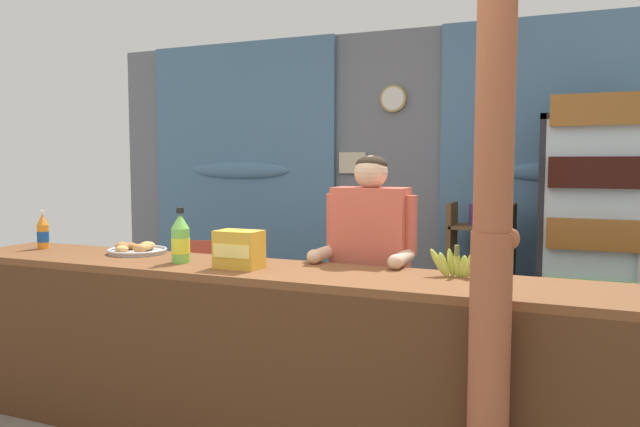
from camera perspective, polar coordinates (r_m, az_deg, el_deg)
name	(u,v)px	position (r m, az deg, el deg)	size (l,w,h in m)	color
ground_plane	(337,408)	(3.97, 1.57, -17.49)	(7.76, 7.76, 0.00)	slate
back_wall_curtained	(408,182)	(5.22, 8.10, 2.87)	(5.78, 0.22, 2.59)	slate
stall_counter	(284,344)	(3.15, -3.38, -11.91)	(4.27, 0.59, 0.95)	brown
timber_post	(492,245)	(2.47, 15.60, -2.82)	(0.18, 0.16, 2.47)	#995133
drink_fridge	(592,230)	(4.54, 23.83, -1.37)	(0.67, 0.62, 1.93)	#232328
bottle_shelf_rack	(480,280)	(4.81, 14.58, -5.93)	(0.48, 0.28, 1.20)	brown
plastic_lawn_chair	(213,288)	(5.08, -9.88, -6.77)	(0.56, 0.56, 0.86)	#E5563D
shopkeeper	(370,255)	(3.53, 4.63, -3.81)	(0.54, 0.42, 1.54)	#28282D
soda_bottle_lime_soda	(180,239)	(3.48, -12.76, -2.35)	(0.10, 0.10, 0.30)	#75C64C
soda_bottle_orange_soda	(43,232)	(4.33, -24.23, -1.60)	(0.07, 0.07, 0.25)	orange
snack_box_choco_powder	(239,249)	(3.25, -7.49, -3.30)	(0.24, 0.16, 0.20)	gold
pastry_tray	(137,249)	(3.91, -16.54, -3.19)	(0.35, 0.35, 0.07)	#BCBCC1
banana_bunch	(457,264)	(3.05, 12.51, -4.58)	(0.28, 0.07, 0.16)	#B7C647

